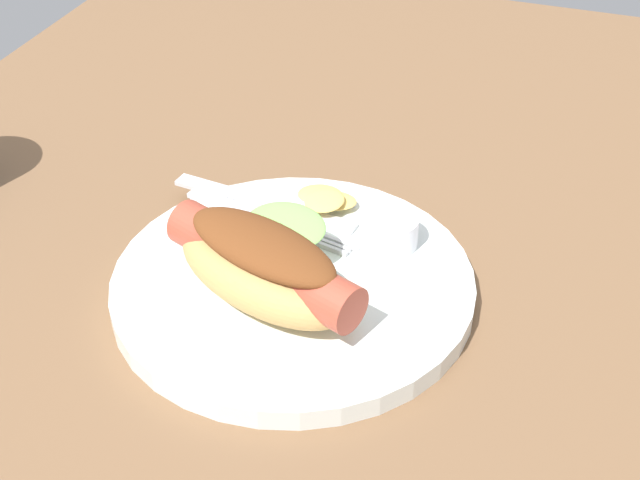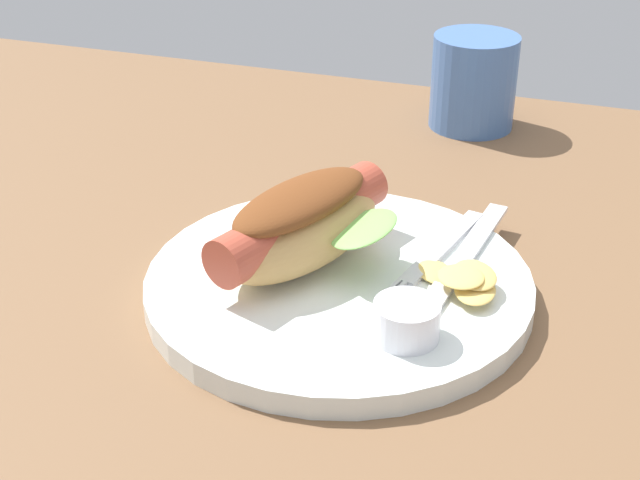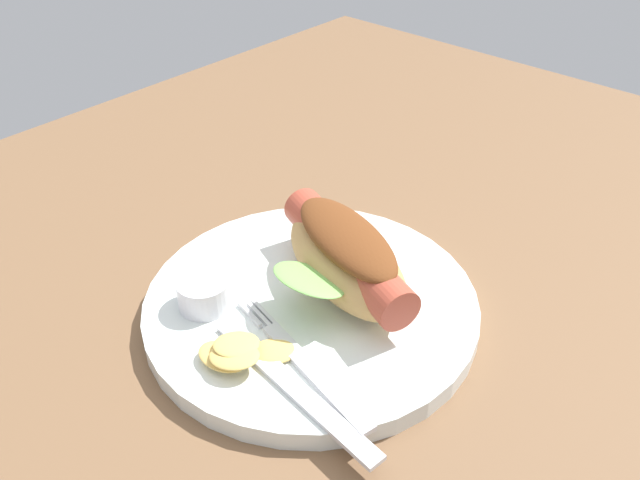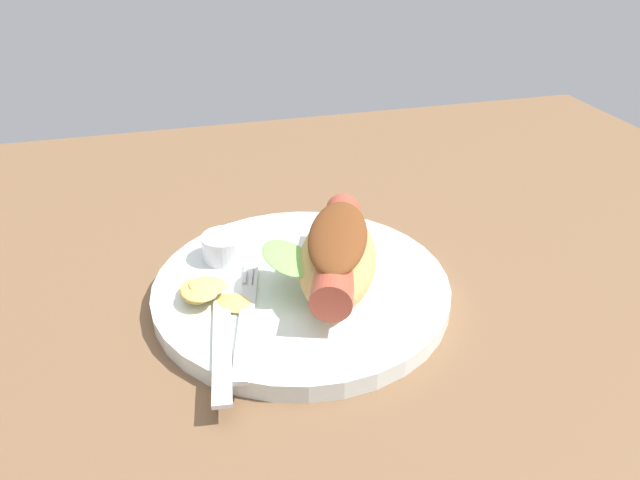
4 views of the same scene
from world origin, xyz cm
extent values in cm
cube|color=brown|center=(0.00, 0.00, -0.90)|extent=(120.00, 90.00, 1.80)
cylinder|color=white|center=(0.43, -2.00, 0.80)|extent=(26.06, 26.06, 1.60)
ellipsoid|color=tan|center=(3.01, -2.95, 3.94)|extent=(11.17, 15.68, 4.68)
cylinder|color=#B24733|center=(3.01, -2.95, 4.76)|extent=(8.49, 15.59, 3.32)
ellipsoid|color=brown|center=(3.01, -2.95, 6.25)|extent=(8.87, 13.09, 2.04)
ellipsoid|color=#7FC65B|center=(-1.35, -3.06, 4.88)|extent=(4.40, 6.00, 1.77)
cylinder|color=white|center=(-6.03, 3.52, 2.79)|extent=(4.07, 4.07, 2.39)
cube|color=silver|center=(-5.86, -7.76, 1.80)|extent=(3.74, 11.65, 0.40)
cube|color=silver|center=(-3.79, -0.61, 1.80)|extent=(1.00, 3.19, 0.40)
cube|color=silver|center=(-4.23, -0.51, 1.80)|extent=(1.00, 3.19, 0.40)
cube|color=silver|center=(-4.66, -0.41, 1.80)|extent=(1.00, 3.19, 0.40)
cube|color=silver|center=(-7.62, -7.37, 1.78)|extent=(3.29, 15.95, 0.36)
ellipsoid|color=#E9C161|center=(-6.15, -4.12, 1.85)|extent=(4.35, 4.24, 0.50)
ellipsoid|color=#E9C161|center=(-9.14, -2.13, 2.25)|extent=(3.14, 4.19, 0.54)
ellipsoid|color=#E9C161|center=(-8.11, -2.44, 2.85)|extent=(4.34, 4.24, 0.86)
ellipsoid|color=#E9C161|center=(-8.89, -3.07, 2.77)|extent=(4.19, 4.49, 0.81)
camera|label=1|loc=(47.06, 16.63, 42.71)|focal=51.16mm
camera|label=2|loc=(-15.91, 48.02, 33.53)|focal=51.32mm
camera|label=3|loc=(-28.77, -28.70, 35.54)|focal=37.23mm
camera|label=4|loc=(-9.55, -43.99, 31.19)|focal=33.18mm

